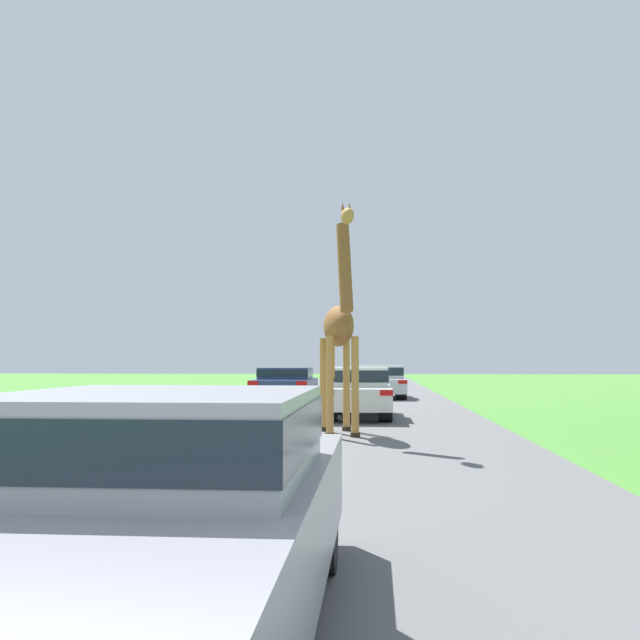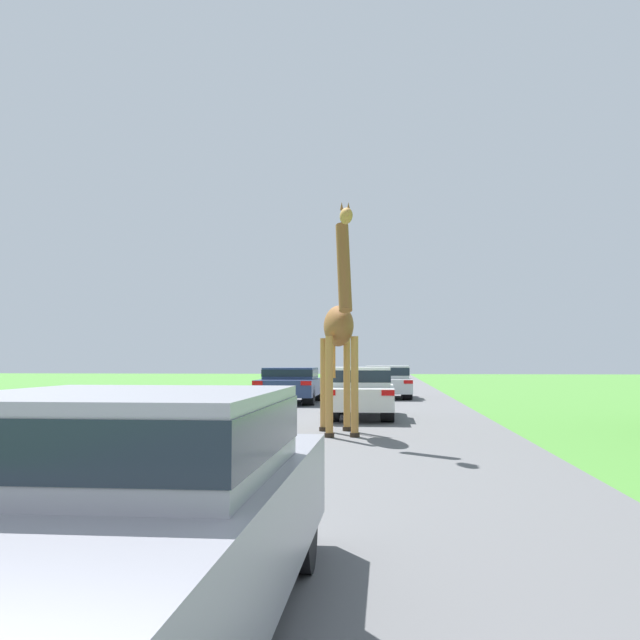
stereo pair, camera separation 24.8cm
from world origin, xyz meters
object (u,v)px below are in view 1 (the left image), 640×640
at_px(car_lead_maroon, 158,508).
at_px(car_queue_left, 359,390).
at_px(car_queue_right, 286,384).
at_px(car_far_ahead, 381,381).
at_px(giraffe_near_road, 339,327).

xyz_separation_m(car_lead_maroon, car_queue_left, (0.75, 14.52, 0.01)).
relative_size(car_queue_right, car_far_ahead, 1.08).
relative_size(car_lead_maroon, car_queue_right, 1.00).
bearing_deg(car_lead_maroon, giraffe_near_road, 87.52).
distance_m(car_lead_maroon, car_queue_right, 20.81).
bearing_deg(car_lead_maroon, car_far_ahead, 86.58).
bearing_deg(car_far_ahead, car_queue_left, -94.12).
relative_size(car_queue_left, car_far_ahead, 1.02).
relative_size(car_lead_maroon, car_queue_left, 1.06).
distance_m(giraffe_near_road, car_lead_maroon, 10.43).
xyz_separation_m(giraffe_near_road, car_queue_left, (0.30, 4.21, -1.48)).
bearing_deg(car_queue_left, giraffe_near_road, -94.11).
bearing_deg(car_queue_left, car_lead_maroon, -92.95).
relative_size(car_queue_right, car_queue_left, 1.06).
height_order(giraffe_near_road, car_queue_left, giraffe_near_road).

